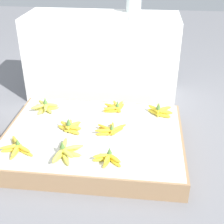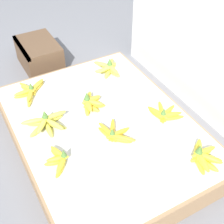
{
  "view_description": "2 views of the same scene",
  "coord_description": "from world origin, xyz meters",
  "px_view_note": "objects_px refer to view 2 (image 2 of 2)",
  "views": [
    {
      "loc": [
        0.35,
        -1.87,
        1.4
      ],
      "look_at": [
        0.12,
        0.14,
        0.24
      ],
      "focal_mm": 50.0,
      "sensor_mm": 36.0,
      "label": 1
    },
    {
      "loc": [
        1.15,
        -0.58,
        1.39
      ],
      "look_at": [
        0.08,
        0.01,
        0.29
      ],
      "focal_mm": 50.0,
      "sensor_mm": 36.0,
      "label": 2
    }
  ],
  "objects_px": {
    "banana_bunch_middle_midright": "(115,134)",
    "banana_bunch_front_midright": "(59,160)",
    "wooden_crate": "(39,54)",
    "banana_bunch_middle_midleft": "(90,103)",
    "banana_bunch_front_midleft": "(46,123)",
    "banana_bunch_front_left": "(30,91)",
    "banana_bunch_back_midright": "(164,114)",
    "banana_bunch_back_left": "(109,68)",
    "banana_bunch_back_right": "(202,157)"
  },
  "relations": [
    {
      "from": "banana_bunch_front_midleft",
      "to": "banana_bunch_front_midright",
      "type": "height_order",
      "value": "banana_bunch_front_midleft"
    },
    {
      "from": "banana_bunch_front_midleft",
      "to": "banana_bunch_middle_midright",
      "type": "bearing_deg",
      "value": 49.41
    },
    {
      "from": "banana_bunch_front_left",
      "to": "banana_bunch_back_right",
      "type": "distance_m",
      "value": 1.12
    },
    {
      "from": "banana_bunch_middle_midright",
      "to": "wooden_crate",
      "type": "bearing_deg",
      "value": -176.65
    },
    {
      "from": "banana_bunch_front_left",
      "to": "banana_bunch_middle_midleft",
      "type": "height_order",
      "value": "banana_bunch_middle_midleft"
    },
    {
      "from": "wooden_crate",
      "to": "banana_bunch_back_midright",
      "type": "distance_m",
      "value": 1.16
    },
    {
      "from": "banana_bunch_back_left",
      "to": "banana_bunch_back_midright",
      "type": "xyz_separation_m",
      "value": [
        0.57,
        0.06,
        -0.0
      ]
    },
    {
      "from": "banana_bunch_front_midright",
      "to": "wooden_crate",
      "type": "bearing_deg",
      "value": 166.24
    },
    {
      "from": "banana_bunch_middle_midleft",
      "to": "wooden_crate",
      "type": "bearing_deg",
      "value": -175.83
    },
    {
      "from": "banana_bunch_front_midright",
      "to": "banana_bunch_middle_midleft",
      "type": "relative_size",
      "value": 0.98
    },
    {
      "from": "banana_bunch_front_midleft",
      "to": "banana_bunch_back_midright",
      "type": "xyz_separation_m",
      "value": [
        0.26,
        0.63,
        -0.0
      ]
    },
    {
      "from": "banana_bunch_front_left",
      "to": "banana_bunch_middle_midleft",
      "type": "distance_m",
      "value": 0.41
    },
    {
      "from": "banana_bunch_front_midleft",
      "to": "banana_bunch_front_midright",
      "type": "xyz_separation_m",
      "value": [
        0.28,
        -0.04,
        -0.0
      ]
    },
    {
      "from": "banana_bunch_front_midleft",
      "to": "banana_bunch_middle_midleft",
      "type": "relative_size",
      "value": 1.33
    },
    {
      "from": "wooden_crate",
      "to": "banana_bunch_back_midright",
      "type": "bearing_deg",
      "value": 19.98
    },
    {
      "from": "banana_bunch_middle_midleft",
      "to": "banana_bunch_back_right",
      "type": "relative_size",
      "value": 0.94
    },
    {
      "from": "wooden_crate",
      "to": "banana_bunch_front_midright",
      "type": "xyz_separation_m",
      "value": [
        1.11,
        -0.27,
        0.07
      ]
    },
    {
      "from": "banana_bunch_middle_midleft",
      "to": "banana_bunch_back_left",
      "type": "height_order",
      "value": "banana_bunch_middle_midleft"
    },
    {
      "from": "banana_bunch_front_midleft",
      "to": "banana_bunch_back_midright",
      "type": "height_order",
      "value": "banana_bunch_front_midleft"
    },
    {
      "from": "banana_bunch_front_midleft",
      "to": "banana_bunch_back_midright",
      "type": "relative_size",
      "value": 1.51
    },
    {
      "from": "banana_bunch_middle_midleft",
      "to": "banana_bunch_front_midleft",
      "type": "bearing_deg",
      "value": -82.81
    },
    {
      "from": "banana_bunch_front_left",
      "to": "banana_bunch_back_midright",
      "type": "xyz_separation_m",
      "value": [
        0.59,
        0.62,
        0.0
      ]
    },
    {
      "from": "banana_bunch_front_midleft",
      "to": "banana_bunch_middle_midleft",
      "type": "height_order",
      "value": "banana_bunch_middle_midleft"
    },
    {
      "from": "banana_bunch_front_midleft",
      "to": "banana_bunch_front_midright",
      "type": "distance_m",
      "value": 0.28
    },
    {
      "from": "banana_bunch_front_midleft",
      "to": "banana_bunch_back_right",
      "type": "height_order",
      "value": "banana_bunch_back_right"
    },
    {
      "from": "banana_bunch_back_left",
      "to": "wooden_crate",
      "type": "bearing_deg",
      "value": -147.21
    },
    {
      "from": "banana_bunch_middle_midleft",
      "to": "banana_bunch_middle_midright",
      "type": "bearing_deg",
      "value": 1.09
    },
    {
      "from": "wooden_crate",
      "to": "banana_bunch_front_midleft",
      "type": "height_order",
      "value": "banana_bunch_front_midleft"
    },
    {
      "from": "wooden_crate",
      "to": "banana_bunch_front_left",
      "type": "height_order",
      "value": "banana_bunch_front_left"
    },
    {
      "from": "banana_bunch_front_left",
      "to": "banana_bunch_back_left",
      "type": "bearing_deg",
      "value": 87.71
    },
    {
      "from": "banana_bunch_front_midleft",
      "to": "banana_bunch_middle_midright",
      "type": "relative_size",
      "value": 1.16
    },
    {
      "from": "banana_bunch_middle_midleft",
      "to": "banana_bunch_back_right",
      "type": "xyz_separation_m",
      "value": [
        0.65,
        0.31,
        -0.0
      ]
    },
    {
      "from": "banana_bunch_front_midleft",
      "to": "banana_bunch_back_left",
      "type": "relative_size",
      "value": 1.22
    },
    {
      "from": "banana_bunch_front_midleft",
      "to": "banana_bunch_back_left",
      "type": "xyz_separation_m",
      "value": [
        -0.31,
        0.57,
        0.0
      ]
    },
    {
      "from": "banana_bunch_middle_midright",
      "to": "banana_bunch_front_midright",
      "type": "bearing_deg",
      "value": -85.62
    },
    {
      "from": "banana_bunch_back_left",
      "to": "banana_bunch_back_midright",
      "type": "bearing_deg",
      "value": 6.09
    },
    {
      "from": "banana_bunch_back_right",
      "to": "banana_bunch_back_left",
      "type": "bearing_deg",
      "value": -177.86
    },
    {
      "from": "wooden_crate",
      "to": "banana_bunch_middle_midright",
      "type": "height_order",
      "value": "banana_bunch_middle_midright"
    },
    {
      "from": "banana_bunch_middle_midleft",
      "to": "banana_bunch_middle_midright",
      "type": "height_order",
      "value": "banana_bunch_middle_midleft"
    },
    {
      "from": "banana_bunch_front_midleft",
      "to": "banana_bunch_middle_midright",
      "type": "distance_m",
      "value": 0.39
    },
    {
      "from": "banana_bunch_front_left",
      "to": "banana_bunch_front_midright",
      "type": "bearing_deg",
      "value": -4.61
    },
    {
      "from": "banana_bunch_front_midleft",
      "to": "banana_bunch_middle_midleft",
      "type": "xyz_separation_m",
      "value": [
        -0.04,
        0.29,
        0.0
      ]
    },
    {
      "from": "banana_bunch_middle_midleft",
      "to": "banana_bunch_back_left",
      "type": "distance_m",
      "value": 0.39
    },
    {
      "from": "banana_bunch_front_left",
      "to": "banana_bunch_back_midright",
      "type": "relative_size",
      "value": 1.37
    },
    {
      "from": "wooden_crate",
      "to": "banana_bunch_middle_midleft",
      "type": "height_order",
      "value": "banana_bunch_middle_midleft"
    },
    {
      "from": "banana_bunch_middle_midright",
      "to": "banana_bunch_front_left",
      "type": "bearing_deg",
      "value": -154.05
    },
    {
      "from": "banana_bunch_front_midleft",
      "to": "banana_bunch_back_left",
      "type": "height_order",
      "value": "banana_bunch_back_left"
    },
    {
      "from": "wooden_crate",
      "to": "banana_bunch_back_right",
      "type": "xyz_separation_m",
      "value": [
        1.45,
        0.37,
        0.07
      ]
    },
    {
      "from": "banana_bunch_back_left",
      "to": "banana_bunch_back_right",
      "type": "xyz_separation_m",
      "value": [
        0.93,
        0.03,
        -0.0
      ]
    },
    {
      "from": "banana_bunch_front_left",
      "to": "banana_bunch_back_midright",
      "type": "height_order",
      "value": "banana_bunch_back_midright"
    }
  ]
}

